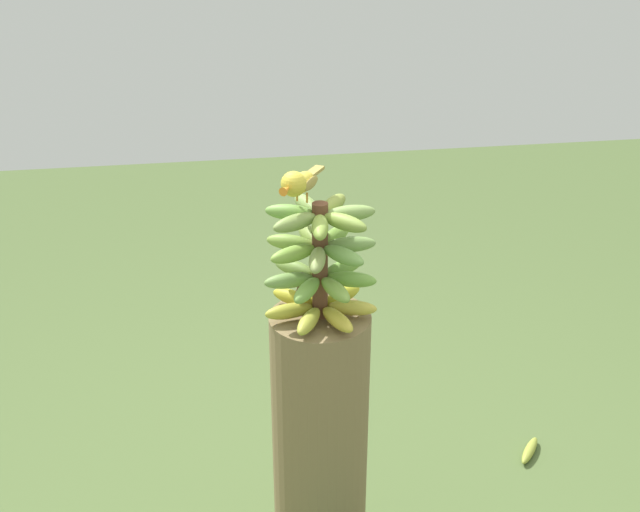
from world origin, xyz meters
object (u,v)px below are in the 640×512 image
perched_bird (298,183)px  fallen_banana (530,450)px  banana_bunch (320,262)px  banana_tree (320,464)px

perched_bird → fallen_banana: bearing=117.5°
banana_bunch → perched_bird: size_ratio=1.57×
banana_tree → fallen_banana: size_ratio=5.66×
banana_tree → fallen_banana: bearing=118.8°
banana_tree → fallen_banana: (-0.46, 0.84, -0.44)m
banana_tree → banana_bunch: 0.60m
banana_tree → perched_bird: perched_bird is taller
banana_bunch → banana_tree: bearing=96.3°
banana_bunch → fallen_banana: 1.41m
banana_bunch → fallen_banana: banana_bunch is taller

